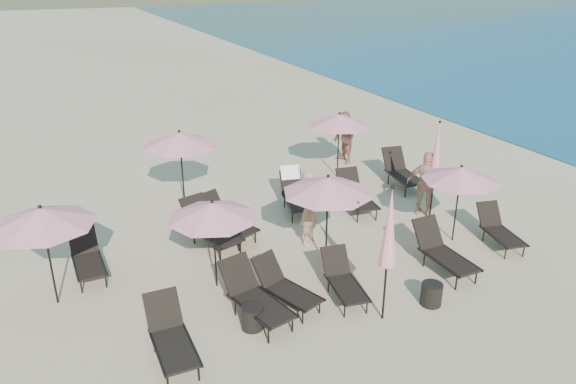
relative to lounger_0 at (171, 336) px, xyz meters
name	(u,v)px	position (x,y,z in m)	size (l,w,h in m)	color
ground	(394,291)	(4.80, -0.02, -0.45)	(800.00, 800.00, 0.00)	#D6BA8C
lounger_0	(171,336)	(0.00, 0.00, 0.00)	(0.70, 1.70, 0.96)	black
lounger_1	(254,296)	(1.78, 0.45, 0.03)	(1.02, 1.88, 1.02)	black
lounger_2	(285,286)	(2.51, 0.59, -0.03)	(1.07, 1.67, 0.90)	black
lounger_3	(343,279)	(3.71, 0.30, -0.05)	(0.83, 1.58, 0.87)	black
lounger_4	(443,251)	(6.28, 0.25, 0.02)	(0.69, 1.75, 1.00)	black
lounger_5	(499,229)	(8.33, 0.58, -0.04)	(0.91, 1.62, 0.88)	black
lounger_6	(87,257)	(-0.90, 3.59, -0.02)	(0.63, 1.61, 0.92)	black
lounger_7	(210,226)	(1.98, 3.69, 0.04)	(1.12, 1.95, 1.06)	black
lounger_8	(225,219)	(2.48, 3.95, 0.01)	(1.19, 1.85, 1.00)	black
lounger_9	(295,192)	(4.79, 4.64, 0.06)	(1.01, 1.80, 1.06)	black
lounger_10	(356,194)	(6.29, 3.87, 0.01)	(0.93, 1.81, 0.99)	black
lounger_11	(402,171)	(8.49, 4.71, 0.03)	(0.98, 1.89, 1.04)	black
umbrella_open_0	(213,210)	(1.49, 1.84, 1.34)	(1.88, 1.88, 2.02)	black
umbrella_open_1	(328,185)	(4.09, 1.66, 1.49)	(2.04, 2.04, 2.19)	black
umbrella_open_2	(461,174)	(7.49, 1.23, 1.32)	(1.86, 1.86, 2.00)	black
umbrella_open_3	(180,139)	(2.08, 6.20, 1.53)	(2.08, 2.08, 2.24)	black
umbrella_open_4	(339,120)	(7.13, 6.23, 1.43)	(1.98, 1.98, 2.13)	black
umbrella_open_5	(42,217)	(-1.66, 2.70, 1.49)	(2.04, 2.04, 2.20)	black
umbrella_closed_0	(389,229)	(4.01, -0.72, 1.52)	(0.33, 0.33, 2.83)	black
umbrella_closed_1	(437,151)	(7.89, 2.58, 1.42)	(0.32, 0.32, 2.69)	black
side_table_0	(252,318)	(1.60, 0.14, -0.22)	(0.43, 0.43, 0.47)	black
side_table_1	(431,294)	(5.17, -0.75, -0.21)	(0.44, 0.44, 0.48)	black
beachgoer_a	(311,208)	(4.23, 2.68, 0.49)	(0.69, 0.45, 1.89)	tan
beachgoer_b	(344,138)	(8.03, 7.31, 0.43)	(0.85, 0.67, 1.76)	#B06C5B
beachgoer_c	(426,184)	(7.80, 2.75, 0.45)	(1.06, 0.44, 1.80)	tan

